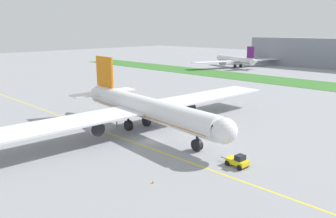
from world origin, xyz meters
name	(u,v)px	position (x,y,z in m)	size (l,w,h in m)	color
ground_plane	(151,141)	(0.00, 0.00, 0.00)	(600.00, 600.00, 0.00)	gray
apron_taxi_line	(140,145)	(0.00, -3.15, 0.00)	(280.00, 0.36, 0.01)	yellow
grass_median_strip	(319,85)	(0.00, 99.25, 0.05)	(320.00, 24.00, 0.10)	#38722D
airliner_foreground	(144,108)	(-6.63, 4.02, 5.56)	(52.65, 84.43, 16.38)	white
pushback_tug	(238,161)	(20.63, 1.36, 1.01)	(5.64, 2.88, 2.22)	yellow
ground_crew_wingwalker_port	(61,125)	(-22.28, -8.79, 0.99)	(0.52, 0.40, 1.63)	black
ground_crew_marshaller_front	(117,124)	(-13.33, 1.05, 0.97)	(0.45, 0.47, 1.59)	black
traffic_cone_near_nose	(30,129)	(-26.30, -14.74, 0.28)	(0.36, 0.36, 0.58)	#F2590C
traffic_cone_port_wing	(153,181)	(14.53, -13.37, 0.28)	(0.36, 0.36, 0.58)	#F2590C
parked_airliner_far_left	(236,60)	(-62.71, 133.01, 4.58)	(38.32, 61.70, 13.49)	white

